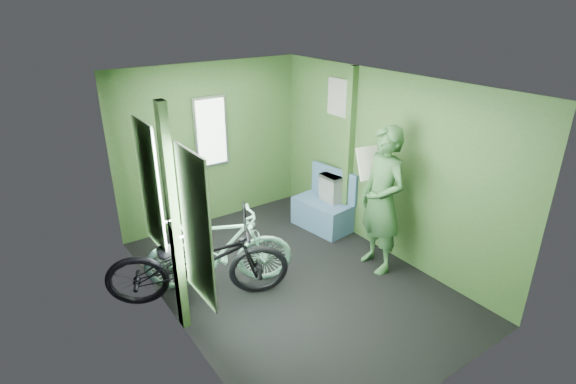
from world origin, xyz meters
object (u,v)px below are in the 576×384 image
(passenger, at_px, (382,201))
(bicycle_mint, at_px, (222,287))
(bicycle_black, at_px, (202,301))
(bench_seat, at_px, (323,211))
(waste_box, at_px, (332,201))

(passenger, bearing_deg, bicycle_mint, -103.11)
(bicycle_black, height_order, bicycle_mint, bicycle_black)
(bicycle_mint, distance_m, bench_seat, 1.98)
(bicycle_mint, height_order, waste_box, waste_box)
(bicycle_mint, bearing_deg, passenger, -86.71)
(bicycle_black, relative_size, waste_box, 2.44)
(bicycle_mint, relative_size, bench_seat, 1.89)
(bicycle_mint, xyz_separation_m, waste_box, (2.02, 0.45, 0.40))
(bicycle_black, height_order, waste_box, waste_box)
(bicycle_black, distance_m, bench_seat, 2.30)
(waste_box, xyz_separation_m, bench_seat, (-0.12, 0.04, -0.14))
(waste_box, bearing_deg, bench_seat, 160.70)
(bicycle_black, xyz_separation_m, passenger, (2.09, -0.60, 0.90))
(passenger, distance_m, waste_box, 1.28)
(bicycle_black, xyz_separation_m, bench_seat, (2.20, 0.59, 0.26))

